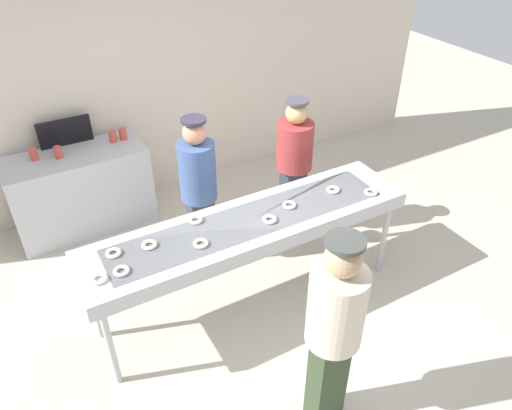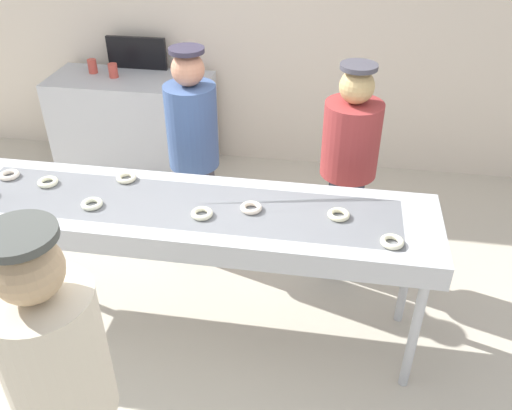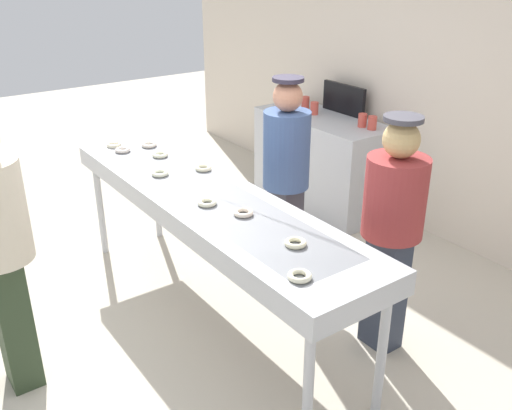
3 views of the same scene
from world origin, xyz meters
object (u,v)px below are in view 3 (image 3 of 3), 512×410
object	(u,v)px
sugar_donut_3	(243,213)
sugar_donut_9	(114,145)
sugar_donut_5	(203,168)
paper_cup_1	(362,120)
sugar_donut_2	(160,173)
worker_baker	(286,169)
sugar_donut_7	(123,150)
menu_display	(344,99)
fryer_conveyor	(208,205)
prep_counter	(321,162)
paper_cup_3	(305,103)
paper_cup_0	(372,123)
sugar_donut_1	(149,145)
sugar_donut_4	(207,203)
sugar_donut_8	(295,243)
paper_cup_2	(314,108)
sugar_donut_6	(160,155)
worker_assistant	(392,221)
sugar_donut_0	(300,276)

from	to	relation	value
sugar_donut_3	sugar_donut_9	bearing A→B (deg)	-176.17
sugar_donut_5	paper_cup_1	xyz separation A→B (m)	(-0.19, 1.85, 0.02)
sugar_donut_2	worker_baker	bearing A→B (deg)	67.48
sugar_donut_7	menu_display	bearing A→B (deg)	87.81
fryer_conveyor	paper_cup_1	bearing A→B (deg)	106.26
sugar_donut_3	sugar_donut_7	size ratio (longest dim) A/B	1.00
sugar_donut_7	sugar_donut_9	xyz separation A→B (m)	(-0.17, -0.00, 0.00)
menu_display	paper_cup_1	bearing A→B (deg)	-22.58
menu_display	prep_counter	bearing A→B (deg)	-90.00
fryer_conveyor	paper_cup_1	size ratio (longest dim) A/B	23.38
sugar_donut_7	paper_cup_3	size ratio (longest dim) A/B	0.98
sugar_donut_9	menu_display	world-z (taller)	menu_display
paper_cup_0	paper_cup_1	bearing A→B (deg)	-175.36
sugar_donut_1	sugar_donut_4	size ratio (longest dim) A/B	1.00
sugar_donut_4	sugar_donut_8	size ratio (longest dim) A/B	1.00
worker_baker	paper_cup_3	world-z (taller)	worker_baker
paper_cup_2	menu_display	world-z (taller)	menu_display
sugar_donut_6	sugar_donut_2	bearing A→B (deg)	-26.98
worker_baker	prep_counter	bearing A→B (deg)	-57.80
sugar_donut_3	sugar_donut_7	world-z (taller)	same
paper_cup_1	sugar_donut_6	bearing A→B (deg)	-97.65
sugar_donut_1	paper_cup_0	world-z (taller)	paper_cup_0
paper_cup_3	worker_assistant	bearing A→B (deg)	-28.84
sugar_donut_9	paper_cup_2	world-z (taller)	paper_cup_2
sugar_donut_0	prep_counter	distance (m)	3.16
worker_baker	paper_cup_1	size ratio (longest dim) A/B	12.92
sugar_donut_9	menu_display	bearing A→B (deg)	83.75
sugar_donut_1	prep_counter	world-z (taller)	sugar_donut_1
fryer_conveyor	paper_cup_3	size ratio (longest dim) A/B	23.38
paper_cup_3	sugar_donut_3	bearing A→B (deg)	-48.20
sugar_donut_6	paper_cup_1	world-z (taller)	paper_cup_1
sugar_donut_0	paper_cup_0	size ratio (longest dim) A/B	0.98
paper_cup_0	paper_cup_2	size ratio (longest dim) A/B	1.00
sugar_donut_9	fryer_conveyor	bearing A→B (deg)	4.59
sugar_donut_7	paper_cup_1	xyz separation A→B (m)	(0.55, 2.16, 0.02)
fryer_conveyor	sugar_donut_4	size ratio (longest dim) A/B	23.90
paper_cup_0	sugar_donut_2	bearing A→B (deg)	-90.42
fryer_conveyor	sugar_donut_4	distance (m)	0.19
sugar_donut_2	sugar_donut_9	size ratio (longest dim) A/B	1.00
sugar_donut_9	paper_cup_1	bearing A→B (deg)	71.70
paper_cup_1	sugar_donut_7	bearing A→B (deg)	-104.23
sugar_donut_0	sugar_donut_9	world-z (taller)	same
worker_baker	paper_cup_0	size ratio (longest dim) A/B	12.92
sugar_donut_5	paper_cup_1	size ratio (longest dim) A/B	0.98
paper_cup_0	menu_display	bearing A→B (deg)	162.50
sugar_donut_5	sugar_donut_8	size ratio (longest dim) A/B	1.00
sugar_donut_2	sugar_donut_9	xyz separation A→B (m)	(-0.82, -0.01, 0.00)
sugar_donut_0	menu_display	world-z (taller)	menu_display
sugar_donut_3	sugar_donut_8	distance (m)	0.49
fryer_conveyor	sugar_donut_7	xyz separation A→B (m)	(-1.15, -0.10, 0.09)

